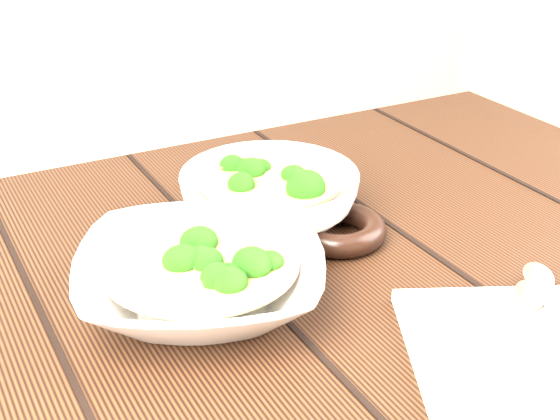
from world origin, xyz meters
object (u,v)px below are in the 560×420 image
at_px(table, 273,376).
at_px(trivet, 337,229).
at_px(soup_bowl_front, 201,277).
at_px(napkin, 540,349).
at_px(soup_bowl_back, 269,197).

height_order(table, trivet, trivet).
relative_size(soup_bowl_front, napkin, 1.35).
bearing_deg(trivet, table, -156.75).
bearing_deg(table, trivet, 23.25).
xyz_separation_m(table, trivet, (0.11, 0.05, 0.13)).
xyz_separation_m(soup_bowl_front, soup_bowl_back, (0.14, 0.12, 0.00)).
distance_m(soup_bowl_back, napkin, 0.35).
height_order(soup_bowl_back, trivet, soup_bowl_back).
height_order(table, soup_bowl_back, soup_bowl_back).
relative_size(table, trivet, 10.97).
height_order(soup_bowl_front, napkin, soup_bowl_front).
relative_size(trivet, napkin, 0.48).
distance_m(soup_bowl_front, soup_bowl_back, 0.18).
bearing_deg(soup_bowl_back, napkin, -74.75).
bearing_deg(soup_bowl_back, soup_bowl_front, -138.41).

